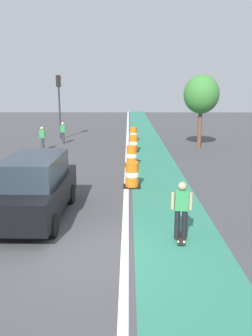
% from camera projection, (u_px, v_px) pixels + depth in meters
% --- Properties ---
extents(ground_plane, '(100.00, 100.00, 0.00)m').
position_uv_depth(ground_plane, '(90.00, 252.00, 8.57)').
color(ground_plane, '#424244').
extents(bike_lane_strip, '(2.50, 80.00, 0.01)m').
position_uv_depth(bike_lane_strip, '(152.00, 157.00, 20.21)').
color(bike_lane_strip, '#2D755B').
rests_on(bike_lane_strip, ground).
extents(lane_divider_stripe, '(0.20, 80.00, 0.01)m').
position_uv_depth(lane_divider_stripe, '(127.00, 157.00, 20.22)').
color(lane_divider_stripe, silver).
rests_on(lane_divider_stripe, ground).
extents(skateboarder_on_lane, '(0.57, 0.81, 1.69)m').
position_uv_depth(skateboarder_on_lane, '(181.00, 209.00, 9.01)').
color(skateboarder_on_lane, black).
rests_on(skateboarder_on_lane, ground).
extents(parked_suv_nearest, '(1.96, 4.62, 2.04)m').
position_uv_depth(parked_suv_nearest, '(36.00, 187.00, 10.63)').
color(parked_suv_nearest, black).
rests_on(parked_suv_nearest, ground).
extents(traffic_barrel_front, '(0.73, 0.73, 1.09)m').
position_uv_depth(traffic_barrel_front, '(132.00, 175.00, 14.07)').
color(traffic_barrel_front, orange).
rests_on(traffic_barrel_front, ground).
extents(traffic_barrel_mid, '(0.73, 0.73, 1.09)m').
position_uv_depth(traffic_barrel_mid, '(132.00, 156.00, 17.98)').
color(traffic_barrel_mid, orange).
rests_on(traffic_barrel_mid, ground).
extents(traffic_barrel_back, '(0.73, 0.73, 1.09)m').
position_uv_depth(traffic_barrel_back, '(134.00, 143.00, 22.00)').
color(traffic_barrel_back, orange).
rests_on(traffic_barrel_back, ground).
extents(traffic_barrel_far, '(0.73, 0.73, 1.09)m').
position_uv_depth(traffic_barrel_far, '(133.00, 134.00, 26.24)').
color(traffic_barrel_far, orange).
rests_on(traffic_barrel_far, ground).
extents(traffic_light_corner, '(0.41, 0.32, 5.10)m').
position_uv_depth(traffic_light_corner, '(59.00, 96.00, 26.56)').
color(traffic_light_corner, '#2D2D2D').
rests_on(traffic_light_corner, ground).
extents(pedestrian_crossing, '(0.34, 0.20, 1.61)m').
position_uv_depth(pedestrian_crossing, '(42.00, 138.00, 22.20)').
color(pedestrian_crossing, '#33333D').
rests_on(pedestrian_crossing, ground).
extents(pedestrian_waiting, '(0.34, 0.20, 1.61)m').
position_uv_depth(pedestrian_waiting, '(63.00, 132.00, 25.01)').
color(pedestrian_waiting, '#33333D').
rests_on(pedestrian_waiting, ground).
extents(street_tree_sidewalk, '(2.40, 2.40, 5.00)m').
position_uv_depth(street_tree_sidewalk, '(201.00, 95.00, 22.53)').
color(street_tree_sidewalk, brown).
rests_on(street_tree_sidewalk, ground).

